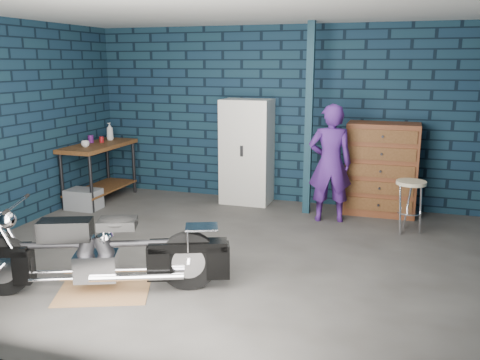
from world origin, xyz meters
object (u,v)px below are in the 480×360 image
object	(u,v)px
person	(330,163)
locker	(247,152)
workbench	(100,172)
tool_chest	(381,169)
shop_stool	(409,207)
storage_bin	(84,199)
motorcycle	(101,247)

from	to	relation	value
person	locker	world-z (taller)	person
workbench	tool_chest	size ratio (longest dim) A/B	1.06
workbench	shop_stool	world-z (taller)	workbench
workbench	storage_bin	xyz separation A→B (m)	(0.02, -0.50, -0.30)
motorcycle	locker	world-z (taller)	locker
locker	person	bearing A→B (deg)	-22.68
workbench	motorcycle	bearing A→B (deg)	-56.97
locker	shop_stool	world-z (taller)	locker
person	shop_stool	size ratio (longest dim) A/B	2.36
motorcycle	shop_stool	distance (m)	3.89
motorcycle	person	bearing A→B (deg)	37.69
motorcycle	storage_bin	bearing A→B (deg)	106.07
storage_bin	person	bearing A→B (deg)	8.78
storage_bin	shop_stool	xyz separation A→B (m)	(4.63, 0.34, 0.19)
motorcycle	person	world-z (taller)	person
locker	tool_chest	xyz separation A→B (m)	(2.02, 0.00, -0.14)
storage_bin	workbench	bearing A→B (deg)	92.29
motorcycle	tool_chest	world-z (taller)	tool_chest
locker	tool_chest	bearing A→B (deg)	0.00
person	tool_chest	world-z (taller)	person
tool_chest	motorcycle	bearing A→B (deg)	-124.23
locker	tool_chest	size ratio (longest dim) A/B	1.22
tool_chest	locker	bearing A→B (deg)	180.00
workbench	motorcycle	size ratio (longest dim) A/B	0.68
person	workbench	bearing A→B (deg)	-12.15
motorcycle	person	distance (m)	3.41
person	shop_stool	world-z (taller)	person
motorcycle	person	size ratio (longest dim) A/B	1.27
workbench	tool_chest	distance (m)	4.30
storage_bin	tool_chest	world-z (taller)	tool_chest
tool_chest	storage_bin	bearing A→B (deg)	-165.16
person	tool_chest	size ratio (longest dim) A/B	1.22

